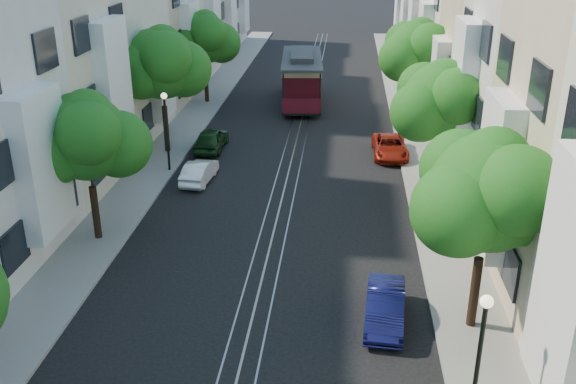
% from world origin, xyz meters
% --- Properties ---
extents(ground, '(200.00, 200.00, 0.00)m').
position_xyz_m(ground, '(0.00, 28.00, 0.00)').
color(ground, black).
rests_on(ground, ground).
extents(sidewalk_east, '(2.50, 80.00, 0.12)m').
position_xyz_m(sidewalk_east, '(7.25, 28.00, 0.06)').
color(sidewalk_east, gray).
rests_on(sidewalk_east, ground).
extents(sidewalk_west, '(2.50, 80.00, 0.12)m').
position_xyz_m(sidewalk_west, '(-7.25, 28.00, 0.06)').
color(sidewalk_west, gray).
rests_on(sidewalk_west, ground).
extents(rail_left, '(0.06, 80.00, 0.02)m').
position_xyz_m(rail_left, '(-0.55, 28.00, 0.01)').
color(rail_left, gray).
rests_on(rail_left, ground).
extents(rail_slot, '(0.06, 80.00, 0.02)m').
position_xyz_m(rail_slot, '(0.00, 28.00, 0.01)').
color(rail_slot, gray).
rests_on(rail_slot, ground).
extents(rail_right, '(0.06, 80.00, 0.02)m').
position_xyz_m(rail_right, '(0.55, 28.00, 0.01)').
color(rail_right, gray).
rests_on(rail_right, ground).
extents(lane_line, '(0.08, 80.00, 0.01)m').
position_xyz_m(lane_line, '(0.00, 28.00, 0.00)').
color(lane_line, tan).
rests_on(lane_line, ground).
extents(townhouses_east, '(7.75, 72.00, 12.00)m').
position_xyz_m(townhouses_east, '(11.87, 27.91, 5.18)').
color(townhouses_east, beige).
rests_on(townhouses_east, ground).
extents(townhouses_west, '(7.75, 72.00, 11.76)m').
position_xyz_m(townhouses_west, '(-11.87, 27.91, 5.08)').
color(townhouses_west, silver).
rests_on(townhouses_west, ground).
extents(tree_e_b, '(4.93, 4.08, 6.68)m').
position_xyz_m(tree_e_b, '(7.26, 8.98, 4.73)').
color(tree_e_b, black).
rests_on(tree_e_b, ground).
extents(tree_e_c, '(4.84, 3.99, 6.52)m').
position_xyz_m(tree_e_c, '(7.26, 19.98, 4.60)').
color(tree_e_c, black).
rests_on(tree_e_c, ground).
extents(tree_e_d, '(5.01, 4.16, 6.85)m').
position_xyz_m(tree_e_d, '(7.26, 30.98, 4.87)').
color(tree_e_d, black).
rests_on(tree_e_d, ground).
extents(tree_w_b, '(4.72, 3.87, 6.27)m').
position_xyz_m(tree_w_b, '(-7.14, 13.98, 4.40)').
color(tree_w_b, black).
rests_on(tree_w_b, ground).
extents(tree_w_c, '(5.13, 4.28, 7.09)m').
position_xyz_m(tree_w_c, '(-7.14, 24.98, 5.07)').
color(tree_w_c, black).
rests_on(tree_w_c, ground).
extents(tree_w_d, '(4.84, 3.99, 6.52)m').
position_xyz_m(tree_w_d, '(-7.14, 35.98, 4.60)').
color(tree_w_d, black).
rests_on(tree_w_d, ground).
extents(lamp_east, '(0.32, 0.32, 4.16)m').
position_xyz_m(lamp_east, '(6.30, 4.00, 2.85)').
color(lamp_east, black).
rests_on(lamp_east, ground).
extents(lamp_west, '(0.32, 0.32, 4.16)m').
position_xyz_m(lamp_west, '(-6.30, 22.00, 2.85)').
color(lamp_west, black).
rests_on(lamp_west, ground).
extents(cable_car, '(3.39, 9.07, 3.42)m').
position_xyz_m(cable_car, '(-0.29, 36.49, 2.03)').
color(cable_car, black).
rests_on(cable_car, ground).
extents(parked_car_e_mid, '(1.49, 3.62, 1.16)m').
position_xyz_m(parked_car_e_mid, '(4.40, 9.06, 0.58)').
color(parked_car_e_mid, '#0C0E3D').
rests_on(parked_car_e_mid, ground).
extents(parked_car_e_far, '(1.98, 4.10, 1.12)m').
position_xyz_m(parked_car_e_far, '(5.48, 25.54, 0.56)').
color(parked_car_e_far, maroon).
rests_on(parked_car_e_far, ground).
extents(parked_car_w_mid, '(1.42, 3.40, 1.09)m').
position_xyz_m(parked_car_w_mid, '(-4.40, 20.76, 0.55)').
color(parked_car_w_mid, white).
rests_on(parked_car_w_mid, ground).
extents(parked_car_w_far, '(1.60, 3.82, 1.29)m').
position_xyz_m(parked_car_w_far, '(-4.80, 25.76, 0.64)').
color(parked_car_w_far, '#163818').
rests_on(parked_car_w_far, ground).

